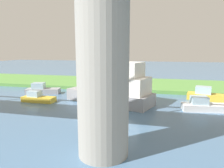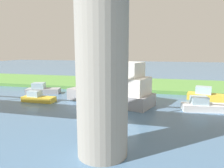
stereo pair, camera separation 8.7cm
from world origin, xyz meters
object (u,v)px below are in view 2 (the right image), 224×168
Objects in this scene: bridge_pylon at (102,63)px; houseboat_blue at (203,106)px; skiff_small at (207,95)px; motorboat_white at (42,90)px; pontoon_yellow at (111,86)px; person_on_bank at (122,82)px; riverboat_paddlewheel at (38,98)px; mooring_post at (137,84)px.

bridge_pylon is 2.37× the size of houseboat_blue.
motorboat_white is at bearing 3.68° from skiff_small.
pontoon_yellow is (2.38, -11.70, -3.49)m from bridge_pylon.
person_on_bank is 0.29× the size of motorboat_white.
pontoon_yellow is (-0.32, 7.69, 0.75)m from person_on_bank.
houseboat_blue is (-10.14, 8.59, -0.68)m from person_on_bank.
skiff_small is at bearing 162.35° from person_on_bank.
pontoon_yellow is 9.96m from houseboat_blue.
houseboat_blue is (1.32, 4.94, -0.06)m from skiff_small.
houseboat_blue is at bearing -124.52° from bridge_pylon.
bridge_pylon is at bearing 132.52° from motorboat_white.
skiff_small is at bearing -105.00° from houseboat_blue.
motorboat_white is 1.06× the size of houseboat_blue.
bridge_pylon is 15.78m from riverboat_paddlewheel.
mooring_post is 10.00m from skiff_small.
houseboat_blue reaches higher than riverboat_paddlewheel.
bridge_pylon is 2.24× the size of motorboat_white.
motorboat_white reaches higher than riverboat_paddlewheel.
mooring_post reaches higher than riverboat_paddlewheel.
riverboat_paddlewheel is (-2.09, 4.24, -0.08)m from motorboat_white.
pontoon_yellow is at bearing 92.42° from person_on_bank.
pontoon_yellow is at bearing 19.96° from skiff_small.
bridge_pylon reaches higher than pontoon_yellow.
person_on_bank is 0.35× the size of riverboat_paddlewheel.
skiff_small is 1.31× the size of riverboat_paddlewheel.
mooring_post is 8.40m from pontoon_yellow.
pontoon_yellow reaches higher than houseboat_blue.
person_on_bank is at bearing -87.58° from pontoon_yellow.
person_on_bank is 11.62m from motorboat_white.
riverboat_paddlewheel is (11.06, -10.10, -4.97)m from bridge_pylon.
motorboat_white is (21.91, 1.41, -0.04)m from skiff_small.
pontoon_yellow is 8.95m from riverboat_paddlewheel.
person_on_bank reaches higher than motorboat_white.
person_on_bank is 2.37m from mooring_post.
bridge_pylon is at bearing 91.09° from mooring_post.
motorboat_white is at bearing 25.83° from person_on_bank.
pontoon_yellow is at bearing 166.22° from motorboat_white.
skiff_small is at bearing -164.09° from riverboat_paddlewheel.
pontoon_yellow is 2.09× the size of skiff_small.
skiff_small is at bearing -119.07° from bridge_pylon.
mooring_post is 14.44m from riverboat_paddlewheel.
person_on_bank is 0.30× the size of houseboat_blue.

